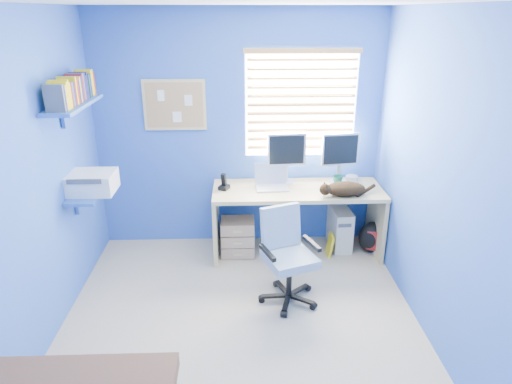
{
  "coord_description": "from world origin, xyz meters",
  "views": [
    {
      "loc": [
        0.01,
        -3.11,
        2.45
      ],
      "look_at": [
        0.15,
        0.65,
        0.95
      ],
      "focal_mm": 32.0,
      "sensor_mm": 36.0,
      "label": 1
    }
  ],
  "objects_px": {
    "desk": "(297,221)",
    "laptop": "(272,178)",
    "tower_pc": "(340,227)",
    "cat": "(345,189)",
    "office_chair": "(287,267)"
  },
  "relations": [
    {
      "from": "desk",
      "to": "laptop",
      "type": "height_order",
      "value": "laptop"
    },
    {
      "from": "laptop",
      "to": "tower_pc",
      "type": "relative_size",
      "value": 0.73
    },
    {
      "from": "laptop",
      "to": "cat",
      "type": "xyz_separation_m",
      "value": [
        0.71,
        -0.23,
        -0.04
      ]
    },
    {
      "from": "laptop",
      "to": "desk",
      "type": "bearing_deg",
      "value": -7.5
    },
    {
      "from": "desk",
      "to": "tower_pc",
      "type": "distance_m",
      "value": 0.53
    },
    {
      "from": "desk",
      "to": "laptop",
      "type": "bearing_deg",
      "value": 176.0
    },
    {
      "from": "cat",
      "to": "office_chair",
      "type": "relative_size",
      "value": 0.47
    },
    {
      "from": "laptop",
      "to": "tower_pc",
      "type": "bearing_deg",
      "value": 4.23
    },
    {
      "from": "cat",
      "to": "tower_pc",
      "type": "xyz_separation_m",
      "value": [
        0.05,
        0.33,
        -0.59
      ]
    },
    {
      "from": "laptop",
      "to": "office_chair",
      "type": "distance_m",
      "value": 1.02
    },
    {
      "from": "desk",
      "to": "tower_pc",
      "type": "xyz_separation_m",
      "value": [
        0.5,
        0.12,
        -0.14
      ]
    },
    {
      "from": "desk",
      "to": "cat",
      "type": "bearing_deg",
      "value": -25.27
    },
    {
      "from": "desk",
      "to": "cat",
      "type": "height_order",
      "value": "cat"
    },
    {
      "from": "tower_pc",
      "to": "office_chair",
      "type": "bearing_deg",
      "value": -127.9
    },
    {
      "from": "desk",
      "to": "office_chair",
      "type": "bearing_deg",
      "value": -102.32
    }
  ]
}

